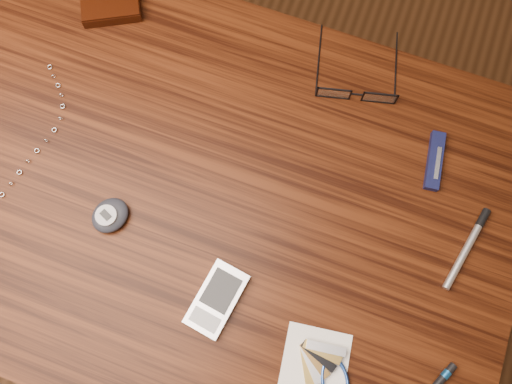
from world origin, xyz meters
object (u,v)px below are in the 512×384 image
at_px(wallet_and_card, 111,1).
at_px(notepad_keys, 325,372).
at_px(eyeglasses, 356,92).
at_px(pedometer, 110,215).
at_px(pda_phone, 217,299).
at_px(silver_pen, 470,242).
at_px(desk, 207,208).
at_px(pocket_knife, 435,161).

bearing_deg(wallet_and_card, notepad_keys, -39.75).
xyz_separation_m(eyeglasses, pedometer, (-0.29, -0.33, -0.00)).
height_order(pda_phone, notepad_keys, pda_phone).
bearing_deg(wallet_and_card, silver_pen, -15.92).
height_order(pedometer, silver_pen, pedometer).
distance_m(eyeglasses, pedometer, 0.44).
relative_size(desk, pedometer, 13.40).
bearing_deg(desk, pda_phone, -59.31).
relative_size(eyeglasses, notepad_keys, 1.31).
xyz_separation_m(pedometer, notepad_keys, (0.38, -0.10, -0.01)).
height_order(desk, silver_pen, silver_pen).
distance_m(wallet_and_card, pedometer, 0.38).
distance_m(eyeglasses, notepad_keys, 0.44).
xyz_separation_m(eyeglasses, pda_phone, (-0.09, -0.39, -0.01)).
xyz_separation_m(pocket_knife, silver_pen, (0.08, -0.11, -0.00)).
height_order(pedometer, notepad_keys, pedometer).
relative_size(wallet_and_card, pocket_knife, 1.58).
bearing_deg(notepad_keys, pedometer, 165.24).
distance_m(desk, pedometer, 0.18).
bearing_deg(pocket_knife, desk, -152.05).
distance_m(wallet_and_card, eyeglasses, 0.45).
relative_size(wallet_and_card, pedometer, 2.09).
distance_m(wallet_and_card, notepad_keys, 0.70).
distance_m(wallet_and_card, pda_phone, 0.54).
height_order(wallet_and_card, eyeglasses, eyeglasses).
bearing_deg(wallet_and_card, pda_phone, -48.67).
bearing_deg(eyeglasses, pda_phone, -103.39).
xyz_separation_m(desk, eyeglasses, (0.18, 0.24, 0.12)).
bearing_deg(pda_phone, wallet_and_card, 131.33).
bearing_deg(wallet_and_card, pocket_knife, -8.30).
bearing_deg(pedometer, pocket_knife, 30.38).
height_order(eyeglasses, notepad_keys, eyeglasses).
xyz_separation_m(pda_phone, pocket_knife, (0.24, 0.32, -0.00)).
distance_m(desk, pda_phone, 0.20).
relative_size(pda_phone, pocket_knife, 1.12).
bearing_deg(pda_phone, eyeglasses, 76.61).
relative_size(notepad_keys, pocket_knife, 1.26).
relative_size(pedometer, pocket_knife, 0.75).
bearing_deg(notepad_keys, pocket_knife, 79.83).
bearing_deg(silver_pen, pocket_knife, 127.76).
relative_size(eyeglasses, pda_phone, 1.48).
bearing_deg(eyeglasses, wallet_and_card, 177.57).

